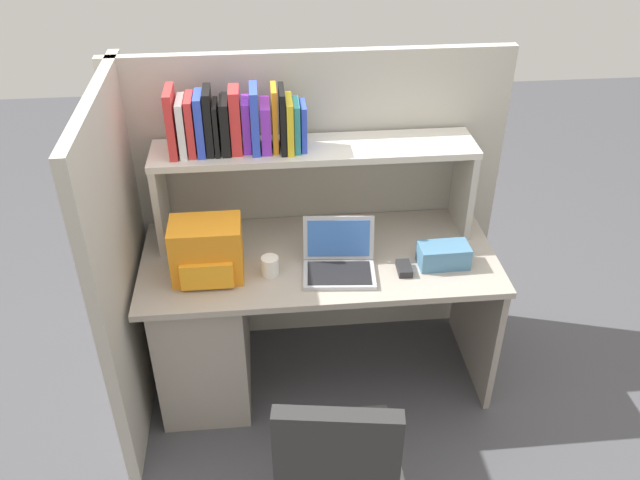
{
  "coord_description": "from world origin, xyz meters",
  "views": [
    {
      "loc": [
        -0.23,
        -2.45,
        2.45
      ],
      "look_at": [
        0.0,
        -0.05,
        0.85
      ],
      "focal_mm": 37.32,
      "sensor_mm": 36.0,
      "label": 1
    }
  ],
  "objects": [
    {
      "name": "paper_cup",
      "position": [
        -0.22,
        -0.12,
        0.77
      ],
      "size": [
        0.08,
        0.08,
        0.09
      ],
      "primitive_type": "cylinder",
      "color": "white",
      "rests_on": "desk"
    },
    {
      "name": "overhead_hutch",
      "position": [
        0.0,
        0.2,
        1.08
      ],
      "size": [
        1.44,
        0.28,
        0.45
      ],
      "color": "#BCB7AC",
      "rests_on": "desk"
    },
    {
      "name": "laptop",
      "position": [
        0.08,
        -0.11,
        0.78
      ],
      "size": [
        0.33,
        0.28,
        0.22
      ],
      "color": "#B7BABF",
      "rests_on": "desk"
    },
    {
      "name": "desk",
      "position": [
        -0.39,
        0.0,
        0.4
      ],
      "size": [
        1.6,
        0.7,
        0.73
      ],
      "color": "#AAA093",
      "rests_on": "ground_plane"
    },
    {
      "name": "cubicle_partition_rear",
      "position": [
        0.0,
        0.38,
        0.78
      ],
      "size": [
        1.84,
        0.05,
        1.55
      ],
      "primitive_type": "cube",
      "color": "#B2ADA0",
      "rests_on": "ground_plane"
    },
    {
      "name": "computer_mouse",
      "position": [
        0.36,
        -0.15,
        0.75
      ],
      "size": [
        0.06,
        0.11,
        0.03
      ],
      "primitive_type": "cube",
      "rotation": [
        0.0,
        0.0,
        -0.03
      ],
      "color": "#262628",
      "rests_on": "desk"
    },
    {
      "name": "reference_books_on_shelf",
      "position": [
        -0.34,
        0.2,
        1.31
      ],
      "size": [
        0.58,
        0.18,
        0.29
      ],
      "color": "red",
      "rests_on": "overhead_hutch"
    },
    {
      "name": "backpack",
      "position": [
        -0.49,
        -0.1,
        0.86
      ],
      "size": [
        0.3,
        0.23,
        0.26
      ],
      "color": "orange",
      "rests_on": "desk"
    },
    {
      "name": "cubicle_partition_left",
      "position": [
        -0.85,
        -0.05,
        0.78
      ],
      "size": [
        0.05,
        1.06,
        1.55
      ],
      "primitive_type": "cube",
      "color": "#B2ADA0",
      "rests_on": "ground_plane"
    },
    {
      "name": "ground_plane",
      "position": [
        0.0,
        0.0,
        0.0
      ],
      "size": [
        8.0,
        8.0,
        0.0
      ],
      "primitive_type": "plane",
      "color": "#4C4C51"
    },
    {
      "name": "tissue_box",
      "position": [
        0.54,
        -0.12,
        0.78
      ],
      "size": [
        0.22,
        0.13,
        0.1
      ],
      "primitive_type": "cube",
      "rotation": [
        0.0,
        0.0,
        0.02
      ],
      "color": "teal",
      "rests_on": "desk"
    }
  ]
}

